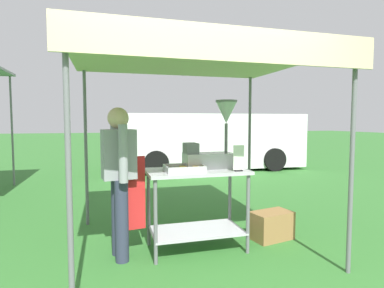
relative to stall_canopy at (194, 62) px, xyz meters
The scene contains 9 objects.
ground_plane 5.14m from the stall_canopy, 93.23° to the left, with size 70.00×70.00×0.00m, color #33702D.
stall_canopy is the anchor object (origin of this frame).
donut_cart 1.49m from the stall_canopy, 90.00° to the right, with size 1.13×0.62×0.92m.
donut_tray 1.22m from the stall_canopy, 131.73° to the right, with size 0.42×0.32×0.07m.
donut_fryer 0.95m from the stall_canopy, 10.34° to the right, with size 0.63×0.28×0.79m.
menu_sign 1.21m from the stall_canopy, 38.44° to the right, with size 0.13×0.05×0.29m.
vendor 1.50m from the stall_canopy, behind, with size 0.46×0.54×1.61m.
supply_crate 2.20m from the stall_canopy, ahead, with size 0.55×0.40×0.34m.
van_white 6.29m from the stall_canopy, 69.70° to the left, with size 5.73×2.27×1.69m.
Camera 1 is at (-0.73, -2.13, 1.46)m, focal length 29.25 mm.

